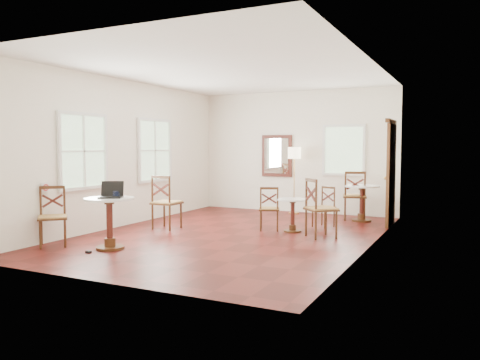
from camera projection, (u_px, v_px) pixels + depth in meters
The scene contains 17 objects.
ground at pixel (233, 235), 8.92m from camera, with size 7.00×7.00×0.00m, color #4F100D.
room_shell at pixel (237, 133), 9.06m from camera, with size 5.02×7.02×3.01m.
cafe_table_near at pixel (110, 217), 7.64m from camera, with size 0.78×0.78×0.82m.
cafe_table_mid at pixel (293, 211), 9.19m from camera, with size 0.60×0.60×0.64m.
cafe_table_back at pixel (362, 199), 10.48m from camera, with size 0.75×0.75×0.79m.
chair_near_a at pixel (166, 202), 9.51m from camera, with size 0.50×0.50×1.07m.
chair_near_b at pixel (53, 216), 7.88m from camera, with size 0.64×0.64×0.98m.
chair_mid_a at pixel (269, 209), 9.36m from camera, with size 0.51×0.51×0.86m.
chair_mid_b at pixel (320, 208), 8.60m from camera, with size 0.69×0.69×1.07m.
chair_back_a at pixel (355, 196), 10.67m from camera, with size 0.61×0.61×1.10m.
chair_back_b at pixel (324, 207), 9.77m from camera, with size 0.49×0.49×0.82m.
floor_lamp at pixel (294, 157), 11.62m from camera, with size 0.31×0.31×1.62m.
laptop at pixel (111, 193), 7.66m from camera, with size 0.45×0.43×0.26m.
mouse at pixel (108, 196), 7.68m from camera, with size 0.10×0.06×0.04m, color black.
navy_mug at pixel (116, 194), 7.67m from camera, with size 0.13×0.08×0.10m.
water_glass at pixel (114, 195), 7.63m from camera, with size 0.06×0.06×0.10m, color white.
power_adapter at pixel (88, 252), 7.38m from camera, with size 0.09×0.05×0.03m, color black.
Camera 1 is at (3.98, -7.88, 1.64)m, focal length 35.95 mm.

